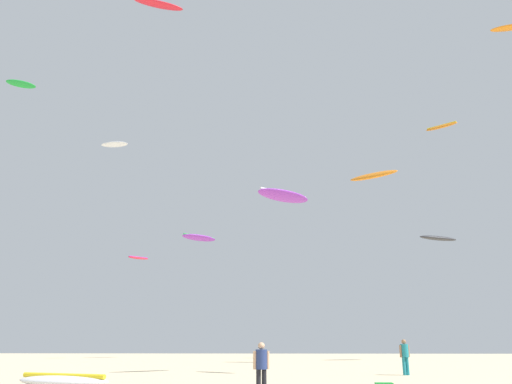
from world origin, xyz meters
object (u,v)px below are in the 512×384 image
kite_aloft_3 (199,238)px  kite_aloft_9 (512,27)px  kite_aloft_7 (138,258)px  person_midground (405,354)px  kite_grounded_near (63,381)px  kite_aloft_0 (373,176)px  kite_aloft_1 (115,144)px  kite_aloft_5 (438,238)px  kite_aloft_6 (284,196)px  kite_aloft_2 (21,84)px  kite_aloft_8 (159,4)px  kite_aloft_4 (442,127)px  person_foreground (261,364)px

kite_aloft_3 → kite_aloft_9: (28.51, -14.78, 15.03)m
kite_aloft_3 → kite_aloft_7: size_ratio=1.83×
person_midground → kite_aloft_3: size_ratio=0.45×
kite_grounded_near → kite_aloft_0: size_ratio=1.50×
kite_aloft_1 → kite_aloft_7: 15.28m
kite_aloft_5 → kite_aloft_6: kite_aloft_5 is taller
person_midground → kite_aloft_5: kite_aloft_5 is taller
kite_aloft_1 → kite_aloft_9: bearing=-23.1°
kite_aloft_3 → kite_aloft_7: 6.64m
kite_aloft_7 → kite_aloft_9: (34.54, -13.34, 17.40)m
person_midground → kite_grounded_near: (-14.59, -7.31, -0.78)m
kite_aloft_1 → kite_aloft_5: 37.42m
kite_aloft_3 → kite_aloft_1: bearing=169.7°
kite_aloft_2 → kite_aloft_5: kite_aloft_2 is taller
kite_aloft_1 → kite_aloft_3: kite_aloft_1 is taller
kite_aloft_2 → kite_aloft_5: bearing=11.8°
kite_aloft_0 → kite_aloft_8: kite_aloft_8 is taller
kite_aloft_0 → kite_aloft_3: size_ratio=0.72×
person_midground → kite_aloft_8: 29.88m
kite_aloft_4 → kite_aloft_9: 12.22m
person_foreground → kite_aloft_5: 34.99m
person_midground → kite_aloft_5: (8.83, 19.30, 9.89)m
kite_aloft_2 → kite_aloft_3: bearing=43.3°
kite_aloft_3 → kite_aloft_5: 24.14m
kite_grounded_near → kite_aloft_1: 43.01m
kite_aloft_4 → kite_aloft_5: (-2.29, -1.98, -12.31)m
person_midground → kite_aloft_9: (13.90, 10.11, 26.29)m
kite_aloft_0 → kite_aloft_7: kite_aloft_0 is taller
person_midground → kite_aloft_3: (-14.61, 24.88, 11.26)m
kite_grounded_near → kite_aloft_6: size_ratio=1.19×
kite_aloft_2 → kite_aloft_6: kite_aloft_2 is taller
kite_grounded_near → kite_aloft_2: 33.10m
kite_aloft_7 → kite_aloft_5: bearing=-8.0°
kite_grounded_near → kite_aloft_5: 37.02m
kite_aloft_0 → kite_aloft_9: size_ratio=0.79×
kite_aloft_6 → kite_aloft_7: kite_aloft_6 is taller
kite_aloft_4 → kite_aloft_3: bearing=172.0°
kite_grounded_near → kite_aloft_1: kite_aloft_1 is taller
kite_aloft_5 → kite_aloft_1: bearing=167.6°
kite_aloft_2 → person_midground: bearing=-21.6°
kite_aloft_0 → kite_aloft_8: size_ratio=0.72×
kite_aloft_1 → kite_aloft_4: size_ratio=1.05×
person_foreground → kite_aloft_6: 14.20m
person_midground → kite_aloft_1: 43.53m
person_foreground → kite_aloft_8: kite_aloft_8 is taller
kite_aloft_0 → kite_aloft_5: (9.80, 19.52, 0.31)m
kite_aloft_9 → kite_aloft_6: bearing=-155.1°
kite_aloft_1 → kite_aloft_0: bearing=-47.9°
kite_aloft_1 → kite_aloft_2: bearing=-102.7°
person_foreground → kite_aloft_6: (1.05, 11.07, 8.83)m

